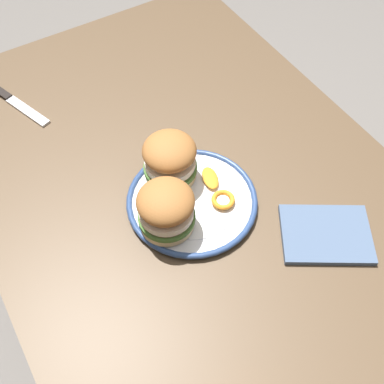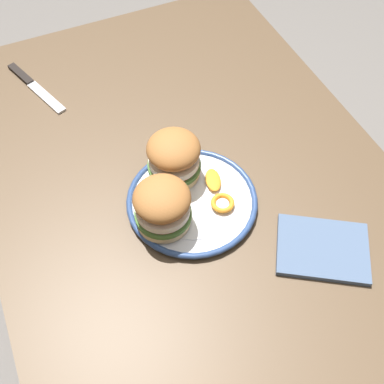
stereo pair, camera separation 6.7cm
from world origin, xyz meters
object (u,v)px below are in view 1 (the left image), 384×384
Objects in this scene: dining_table at (198,219)px; sandwich_half_right at (170,159)px; dinner_plate at (192,201)px; table_knife at (11,99)px; sandwich_half_left at (166,209)px.

sandwich_half_right is at bearing 25.30° from dining_table.
table_knife is (0.47, 0.21, -0.01)m from dinner_plate.
sandwich_half_right is 0.45m from table_knife.
sandwich_half_right is at bearing -33.13° from sandwich_half_left.
dinner_plate is at bearing -175.32° from sandwich_half_right.
dinner_plate is 1.78× the size of sandwich_half_left.
dining_table is at bearing -152.97° from table_knife.
dinner_plate reaches higher than dining_table.
dining_table is at bearing -67.88° from sandwich_half_left.
sandwich_half_left and sandwich_half_right have the same top height.
sandwich_half_right reaches higher than table_knife.
dining_table is at bearing -154.70° from sandwich_half_right.
sandwich_half_right is (0.07, 0.01, 0.06)m from dinner_plate.
dining_table is 0.18m from sandwich_half_right.
dining_table is 8.77× the size of sandwich_half_left.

